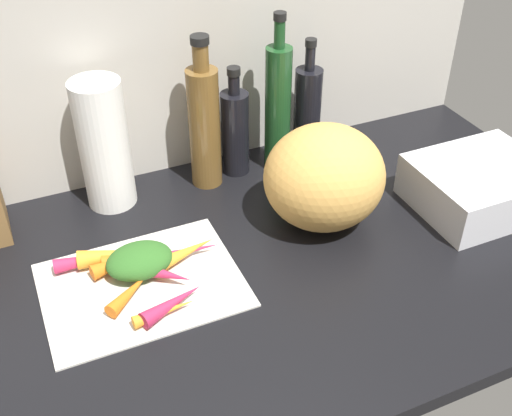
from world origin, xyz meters
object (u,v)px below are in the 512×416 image
at_px(cutting_board, 142,284).
at_px(bottle_2, 278,107).
at_px(carrot_9, 126,255).
at_px(carrot_7, 132,259).
at_px(carrot_5, 96,258).
at_px(bottle_3, 307,111).
at_px(bottle_0, 204,124).
at_px(bottle_1, 235,131).
at_px(carrot_3, 131,291).
at_px(carrot_8, 184,253).
at_px(carrot_2, 176,254).
at_px(carrot_4, 173,303).
at_px(carrot_1, 118,263).
at_px(winter_squash, 324,177).
at_px(dish_rack, 480,186).
at_px(carrot_6, 165,311).
at_px(paper_towel_roll, 104,145).
at_px(carrot_0, 161,273).

relative_size(cutting_board, bottle_2, 0.97).
relative_size(carrot_9, bottle_2, 0.48).
distance_m(carrot_7, carrot_9, 0.02).
relative_size(carrot_5, bottle_3, 0.53).
distance_m(bottle_0, bottle_1, 0.09).
xyz_separation_m(carrot_3, carrot_5, (-0.04, 0.11, 0.00)).
height_order(carrot_8, bottle_3, bottle_3).
xyz_separation_m(carrot_2, carrot_9, (-0.09, 0.03, 0.00)).
bearing_deg(carrot_4, carrot_1, 113.69).
height_order(carrot_8, bottle_1, bottle_1).
distance_m(cutting_board, carrot_4, 0.09).
bearing_deg(bottle_1, bottle_3, -0.72).
distance_m(carrot_5, bottle_2, 0.51).
height_order(carrot_7, winter_squash, winter_squash).
bearing_deg(carrot_7, carrot_8, -14.86).
xyz_separation_m(winter_squash, bottle_3, (0.09, 0.24, 0.01)).
distance_m(carrot_1, carrot_2, 0.11).
distance_m(bottle_2, dish_rack, 0.46).
bearing_deg(carrot_7, dish_rack, -7.62).
bearing_deg(carrot_6, bottle_3, 39.18).
bearing_deg(bottle_0, carrot_6, -120.10).
distance_m(carrot_3, dish_rack, 0.74).
bearing_deg(carrot_2, carrot_1, 171.20).
distance_m(carrot_5, winter_squash, 0.46).
bearing_deg(dish_rack, carrot_3, 178.79).
relative_size(cutting_board, bottle_0, 1.04).
distance_m(cutting_board, carrot_7, 0.06).
bearing_deg(cutting_board, carrot_9, 98.82).
relative_size(carrot_4, bottle_3, 0.43).
height_order(paper_towel_roll, dish_rack, paper_towel_roll).
xyz_separation_m(cutting_board, carrot_3, (-0.03, -0.03, 0.02)).
bearing_deg(carrot_3, cutting_board, 47.20).
xyz_separation_m(carrot_5, bottle_1, (0.36, 0.20, 0.08)).
relative_size(carrot_5, carrot_9, 0.88).
xyz_separation_m(bottle_0, bottle_1, (0.08, 0.02, -0.04)).
bearing_deg(bottle_1, carrot_6, -126.99).
xyz_separation_m(carrot_8, paper_towel_roll, (-0.08, 0.25, 0.11)).
height_order(carrot_0, bottle_3, bottle_3).
xyz_separation_m(carrot_1, carrot_2, (0.11, -0.02, -0.00)).
xyz_separation_m(carrot_2, bottle_1, (0.22, 0.25, 0.08)).
bearing_deg(carrot_4, bottle_2, 43.98).
relative_size(carrot_0, carrot_1, 1.16).
height_order(cutting_board, carrot_2, carrot_2).
relative_size(carrot_1, carrot_5, 0.66).
bearing_deg(carrot_1, carrot_0, -44.24).
relative_size(carrot_5, carrot_6, 1.37).
xyz_separation_m(bottle_3, dish_rack, (0.24, -0.33, -0.07)).
height_order(carrot_5, bottle_1, bottle_1).
bearing_deg(dish_rack, bottle_3, 126.16).
bearing_deg(winter_squash, carrot_4, -160.25).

